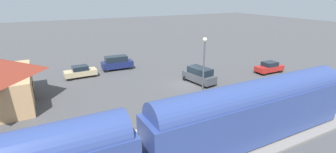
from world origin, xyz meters
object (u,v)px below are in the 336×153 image
object	(u,v)px
suv_navy	(117,63)
sedan_tan	(80,72)
pedestrian_on_platform	(307,89)
pedestrian_waiting_far	(212,108)
suv_charcoal	(199,75)
light_pole_near_platform	(204,65)
sedan_red	(269,67)

from	to	relation	value
suv_navy	sedan_tan	world-z (taller)	suv_navy
pedestrian_on_platform	suv_navy	size ratio (longest dim) A/B	0.34
suv_navy	sedan_tan	bearing A→B (deg)	103.73
pedestrian_waiting_far	suv_charcoal	world-z (taller)	suv_charcoal
pedestrian_on_platform	suv_navy	world-z (taller)	suv_navy
suv_navy	suv_charcoal	bearing A→B (deg)	-145.38
pedestrian_on_platform	pedestrian_waiting_far	bearing A→B (deg)	85.79
suv_navy	light_pole_near_platform	size ratio (longest dim) A/B	0.66
sedan_tan	light_pole_near_platform	xyz separation A→B (m)	(-16.99, -9.47, 3.94)
pedestrian_on_platform	pedestrian_waiting_far	world-z (taller)	same
pedestrian_waiting_far	suv_navy	world-z (taller)	suv_navy
pedestrian_on_platform	light_pole_near_platform	bearing A→B (deg)	74.01
sedan_tan	light_pole_near_platform	bearing A→B (deg)	-150.86
suv_charcoal	sedan_tan	size ratio (longest dim) A/B	1.13
pedestrian_on_platform	light_pole_near_platform	world-z (taller)	light_pole_near_platform
pedestrian_waiting_far	sedan_red	xyz separation A→B (m)	(8.21, -17.29, -0.40)
sedan_red	suv_navy	size ratio (longest dim) A/B	0.91
pedestrian_on_platform	sedan_red	distance (m)	10.22
pedestrian_on_platform	sedan_tan	distance (m)	29.75
pedestrian_waiting_far	light_pole_near_platform	xyz separation A→B (m)	(2.54, -0.62, 3.53)
pedestrian_waiting_far	sedan_red	size ratio (longest dim) A/B	0.38
suv_navy	pedestrian_waiting_far	bearing A→B (deg)	-172.03
pedestrian_waiting_far	light_pole_near_platform	size ratio (longest dim) A/B	0.22
suv_navy	light_pole_near_platform	bearing A→B (deg)	-169.08
pedestrian_waiting_far	light_pole_near_platform	distance (m)	4.39
sedan_red	suv_navy	xyz separation A→B (m)	(12.76, 20.23, 0.27)
sedan_red	suv_charcoal	world-z (taller)	suv_charcoal
sedan_red	suv_navy	distance (m)	23.92
pedestrian_on_platform	suv_navy	xyz separation A→B (m)	(21.91, 15.68, -0.13)
pedestrian_waiting_far	suv_navy	xyz separation A→B (m)	(20.97, 2.94, -0.13)
pedestrian_on_platform	sedan_red	world-z (taller)	pedestrian_on_platform
pedestrian_waiting_far	suv_charcoal	size ratio (longest dim) A/B	0.33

